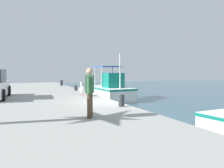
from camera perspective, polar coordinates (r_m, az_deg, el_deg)
The scene contains 7 objects.
quay_pier at distance 11.25m, azimuth -23.21°, elevation -7.01°, with size 36.00×10.00×0.80m, color #9E9E99.
fishing_boat_nearest at distance 18.95m, azimuth -0.48°, elevation -1.51°, with size 4.87×2.50×3.49m.
pelican at distance 14.49m, azimuth -6.96°, elevation -1.22°, with size 0.96×0.43×0.82m.
fisherman_standing at distance 8.05m, azimuth -5.16°, elevation -1.52°, with size 0.57×0.39×1.64m.
mooring_bollard_nearest at distance 23.64m, azimuth -11.64°, elevation 0.29°, with size 0.25×0.25×0.54m, color #333338.
mooring_bollard_second at distance 18.19m, azimuth -8.41°, elevation -0.91°, with size 0.24×0.24×0.38m, color #333338.
mooring_bollard_third at distance 10.52m, azimuth 2.20°, elevation -3.81°, with size 0.26×0.26×0.52m, color #333338.
Camera 1 is at (11.06, -4.76, 2.42)m, focal length 39.44 mm.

